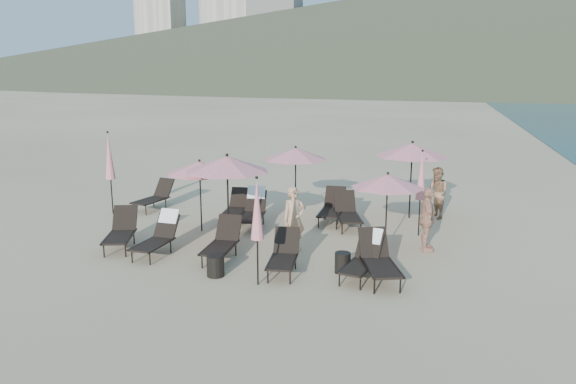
% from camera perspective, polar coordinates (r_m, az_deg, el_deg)
% --- Properties ---
extents(ground, '(800.00, 800.00, 0.00)m').
position_cam_1_polar(ground, '(13.36, 0.15, -7.97)').
color(ground, '#D6BA8C').
rests_on(ground, ground).
extents(hotel_skyline, '(109.00, 82.00, 55.00)m').
position_cam_1_polar(hotel_skyline, '(300.04, -4.41, 16.07)').
color(hotel_skyline, beige).
rests_on(hotel_skyline, ground).
extents(lounger_0, '(1.16, 1.83, 0.99)m').
position_cam_1_polar(lounger_0, '(15.52, -16.60, -3.79)').
color(lounger_0, black).
rests_on(lounger_0, ground).
extents(lounger_1, '(0.71, 1.69, 1.03)m').
position_cam_1_polar(lounger_1, '(14.77, -13.02, -4.27)').
color(lounger_1, black).
rests_on(lounger_1, ground).
extents(lounger_2, '(0.72, 1.70, 0.96)m').
position_cam_1_polar(lounger_2, '(14.13, -6.67, -4.99)').
color(lounger_2, black).
rests_on(lounger_2, ground).
extents(lounger_3, '(0.79, 1.65, 0.91)m').
position_cam_1_polar(lounger_3, '(13.12, -0.45, -6.38)').
color(lounger_3, black).
rests_on(lounger_3, ground).
extents(lounger_4, '(0.92, 1.68, 1.00)m').
position_cam_1_polar(lounger_4, '(12.95, 7.65, -6.51)').
color(lounger_4, black).
rests_on(lounger_4, ground).
extents(lounger_5, '(1.21, 1.89, 1.02)m').
position_cam_1_polar(lounger_5, '(12.82, 9.20, -6.76)').
color(lounger_5, black).
rests_on(lounger_5, ground).
extents(lounger_6, '(0.94, 1.74, 0.95)m').
position_cam_1_polar(lounger_6, '(19.47, -13.41, -0.43)').
color(lounger_6, black).
rests_on(lounger_6, ground).
extents(lounger_7, '(0.76, 1.67, 0.93)m').
position_cam_1_polar(lounger_7, '(17.57, -5.30, -1.54)').
color(lounger_7, black).
rests_on(lounger_7, ground).
extents(lounger_8, '(0.90, 1.84, 1.10)m').
position_cam_1_polar(lounger_8, '(16.94, -3.52, -1.72)').
color(lounger_8, black).
rests_on(lounger_8, ground).
extents(lounger_9, '(1.13, 1.82, 0.98)m').
position_cam_1_polar(lounger_9, '(16.89, 6.05, -2.04)').
color(lounger_9, black).
rests_on(lounger_9, ground).
extents(lounger_10, '(0.68, 1.74, 0.99)m').
position_cam_1_polar(lounger_10, '(17.39, 4.51, -1.57)').
color(lounger_10, black).
rests_on(lounger_10, ground).
extents(umbrella_open_0, '(1.98, 1.98, 2.13)m').
position_cam_1_polar(umbrella_open_0, '(16.29, -8.97, 2.45)').
color(umbrella_open_0, black).
rests_on(umbrella_open_0, ground).
extents(umbrella_open_1, '(2.30, 2.30, 2.47)m').
position_cam_1_polar(umbrella_open_1, '(14.97, -6.20, 2.84)').
color(umbrella_open_1, black).
rests_on(umbrella_open_1, ground).
extents(umbrella_open_2, '(1.91, 1.91, 2.06)m').
position_cam_1_polar(umbrella_open_2, '(14.71, 10.08, 1.10)').
color(umbrella_open_2, black).
rests_on(umbrella_open_2, ground).
extents(umbrella_open_3, '(2.09, 2.09, 2.24)m').
position_cam_1_polar(umbrella_open_3, '(18.04, 0.78, 3.90)').
color(umbrella_open_3, black).
rests_on(umbrella_open_3, ground).
extents(umbrella_open_4, '(2.31, 2.31, 2.48)m').
position_cam_1_polar(umbrella_open_4, '(17.90, 12.50, 4.21)').
color(umbrella_open_4, black).
rests_on(umbrella_open_4, ground).
extents(umbrella_closed_0, '(0.28, 0.28, 2.44)m').
position_cam_1_polar(umbrella_closed_0, '(12.02, -3.16, -1.84)').
color(umbrella_closed_0, black).
rests_on(umbrella_closed_0, ground).
extents(umbrella_closed_1, '(0.29, 0.29, 2.47)m').
position_cam_1_polar(umbrella_closed_1, '(16.08, 13.39, 1.56)').
color(umbrella_closed_1, black).
rests_on(umbrella_closed_1, ground).
extents(umbrella_closed_2, '(0.32, 0.32, 2.72)m').
position_cam_1_polar(umbrella_closed_2, '(18.95, -17.71, 3.44)').
color(umbrella_closed_2, black).
rests_on(umbrella_closed_2, ground).
extents(side_table_0, '(0.41, 0.41, 0.49)m').
position_cam_1_polar(side_table_0, '(13.03, -7.38, -7.46)').
color(side_table_0, black).
rests_on(side_table_0, ground).
extents(side_table_1, '(0.38, 0.38, 0.47)m').
position_cam_1_polar(side_table_1, '(13.23, 5.56, -7.13)').
color(side_table_1, black).
rests_on(side_table_1, ground).
extents(beachgoer_a, '(0.74, 0.70, 1.71)m').
position_cam_1_polar(beachgoer_a, '(14.52, 0.62, -2.76)').
color(beachgoer_a, tan).
rests_on(beachgoer_a, ground).
extents(beachgoer_b, '(0.92, 0.99, 1.63)m').
position_cam_1_polar(beachgoer_b, '(18.33, 14.89, -0.11)').
color(beachgoer_b, '#9C7150').
rests_on(beachgoer_b, ground).
extents(beachgoer_c, '(0.58, 1.04, 1.68)m').
position_cam_1_polar(beachgoer_c, '(14.95, 13.95, -2.73)').
color(beachgoer_c, tan).
rests_on(beachgoer_c, ground).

